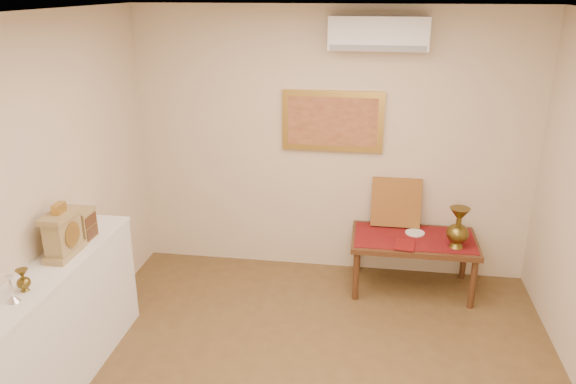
% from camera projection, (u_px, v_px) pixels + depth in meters
% --- Properties ---
extents(ceiling, '(4.50, 4.50, 0.00)m').
position_uv_depth(ceiling, '(307.00, 16.00, 3.08)').
color(ceiling, silver).
rests_on(ceiling, ground).
extents(wall_back, '(4.00, 0.02, 2.70)m').
position_uv_depth(wall_back, '(332.00, 145.00, 5.63)').
color(wall_back, beige).
rests_on(wall_back, ground).
extents(wall_left, '(0.02, 4.50, 2.70)m').
position_uv_depth(wall_left, '(14.00, 220.00, 3.83)').
color(wall_left, beige).
rests_on(wall_left, ground).
extents(candlestick, '(0.09, 0.09, 0.18)m').
position_uv_depth(candlestick, '(11.00, 289.00, 3.51)').
color(candlestick, silver).
rests_on(candlestick, display_ledge).
extents(brass_urn_small, '(0.09, 0.09, 0.20)m').
position_uv_depth(brass_urn_small, '(23.00, 277.00, 3.64)').
color(brass_urn_small, brown).
rests_on(brass_urn_small, display_ledge).
extents(table_cloth, '(1.14, 0.59, 0.01)m').
position_uv_depth(table_cloth, '(414.00, 238.00, 5.45)').
color(table_cloth, maroon).
rests_on(table_cloth, low_table).
extents(brass_urn_tall, '(0.21, 0.21, 0.47)m').
position_uv_depth(brass_urn_tall, '(459.00, 224.00, 5.17)').
color(brass_urn_tall, brown).
rests_on(brass_urn_tall, table_cloth).
extents(plate, '(0.19, 0.19, 0.01)m').
position_uv_depth(plate, '(415.00, 233.00, 5.53)').
color(plate, white).
rests_on(plate, table_cloth).
extents(menu, '(0.21, 0.27, 0.01)m').
position_uv_depth(menu, '(405.00, 245.00, 5.28)').
color(menu, maroon).
rests_on(menu, table_cloth).
extents(cushion, '(0.49, 0.20, 0.50)m').
position_uv_depth(cushion, '(396.00, 202.00, 5.65)').
color(cushion, maroon).
rests_on(cushion, table_cloth).
extents(display_ledge, '(0.37, 2.02, 0.98)m').
position_uv_depth(display_ledge, '(56.00, 330.00, 4.10)').
color(display_ledge, white).
rests_on(display_ledge, floor).
extents(mantel_clock, '(0.17, 0.36, 0.41)m').
position_uv_depth(mantel_clock, '(63.00, 234.00, 4.09)').
color(mantel_clock, '#9D8450').
rests_on(mantel_clock, display_ledge).
extents(wooden_chest, '(0.16, 0.21, 0.24)m').
position_uv_depth(wooden_chest, '(82.00, 224.00, 4.38)').
color(wooden_chest, '#9D8450').
rests_on(wooden_chest, display_ledge).
extents(low_table, '(1.20, 0.70, 0.55)m').
position_uv_depth(low_table, '(414.00, 244.00, 5.47)').
color(low_table, '#4E2C17').
rests_on(low_table, floor).
extents(painting, '(1.00, 0.06, 0.60)m').
position_uv_depth(painting, '(332.00, 121.00, 5.52)').
color(painting, '#B98F3B').
rests_on(painting, wall_back).
extents(ac_unit, '(0.90, 0.25, 0.30)m').
position_uv_depth(ac_unit, '(378.00, 33.00, 5.07)').
color(ac_unit, white).
rests_on(ac_unit, wall_back).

